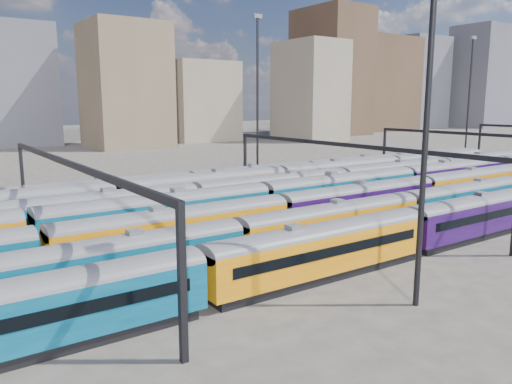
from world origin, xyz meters
TOP-DOWN VIEW (x-y plane):
  - ground at (0.00, 0.00)m, footprint 500.00×500.00m
  - rake_0 at (-6.57, -15.00)m, footprint 97.20×2.85m
  - rake_1 at (18.63, -10.00)m, footprint 135.68×2.84m
  - rake_2 at (7.61, -5.00)m, footprint 102.51×3.00m
  - rake_3 at (-12.17, 0.00)m, footprint 154.02×3.22m
  - rake_4 at (14.78, 5.00)m, footprint 125.59×3.06m
  - rake_5 at (-12.94, 10.00)m, footprint 129.77×3.16m
  - rake_6 at (-1.56, 15.00)m, footprint 116.40×2.84m
  - gantry_1 at (-20.00, 0.00)m, footprint 0.35×40.35m
  - gantry_2 at (10.00, 0.00)m, footprint 0.35×40.35m
  - gantry_3 at (40.00, 0.00)m, footprint 0.35×40.35m
  - mast_2 at (-5.00, -22.00)m, footprint 1.40×0.50m
  - mast_3 at (15.00, 24.00)m, footprint 1.40×0.50m
  - mast_5 at (65.00, 20.00)m, footprint 1.40×0.50m
  - skyline at (104.75, 105.73)m, footprint 399.22×60.48m

SIDE VIEW (x-z plane):
  - ground at x=0.00m, z-range 0.00..0.00m
  - rake_1 at x=18.63m, z-range 0.12..4.88m
  - rake_6 at x=-1.56m, z-range 0.12..4.89m
  - rake_0 at x=-6.57m, z-range 0.12..4.91m
  - rake_2 at x=7.61m, z-range 0.13..5.18m
  - rake_4 at x=14.78m, z-range 0.13..5.29m
  - rake_5 at x=-12.94m, z-range 0.13..5.47m
  - rake_3 at x=-12.17m, z-range 0.14..5.56m
  - gantry_1 at x=-20.00m, z-range 2.78..10.80m
  - gantry_2 at x=10.00m, z-range 2.78..10.80m
  - gantry_3 at x=40.00m, z-range 2.78..10.80m
  - mast_2 at x=-5.00m, z-range 1.17..26.77m
  - mast_3 at x=15.00m, z-range 1.17..26.77m
  - mast_5 at x=65.00m, z-range 1.17..26.77m
  - skyline at x=104.75m, z-range -4.18..45.85m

